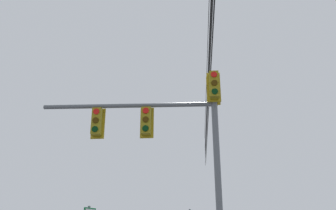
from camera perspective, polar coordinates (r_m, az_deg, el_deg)
name	(u,v)px	position (r m, az deg, el deg)	size (l,w,h in m)	color
signal_mast_assembly	(178,131)	(11.99, 1.47, -3.95)	(3.16, 5.37, 6.97)	slate
overhead_wire_span	(210,53)	(14.88, 6.35, 7.85)	(28.43, 16.25, 2.73)	black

